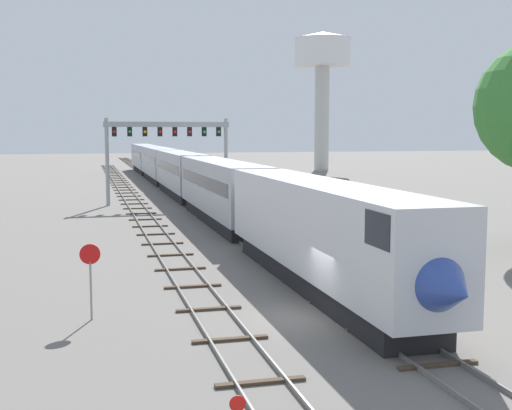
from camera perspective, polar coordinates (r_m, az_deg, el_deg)
The scene contains 7 objects.
ground_plane at distance 25.73m, azimuth 4.57°, elevation -9.57°, with size 400.00×400.00×0.00m, color slate.
track_main at distance 84.29m, azimuth -7.50°, elevation 1.48°, with size 2.60×200.00×0.16m.
track_near at distance 63.94m, azimuth -10.21°, elevation -0.07°, with size 2.60×160.00×0.16m.
passenger_train at distance 73.65m, azimuth -6.53°, elevation 2.80°, with size 3.04×111.35×4.80m.
signal_gantry at distance 65.32m, azimuth -7.56°, elevation 5.48°, with size 12.10×0.49×8.32m.
water_tower at distance 123.12m, azimuth 5.69°, elevation 12.14°, with size 10.15×10.15×24.83m.
stop_sign at distance 25.67m, azimuth -13.96°, elevation -5.47°, with size 0.76×0.08×2.88m.
Camera 1 is at (-8.11, -23.39, 7.01)m, focal length 46.86 mm.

